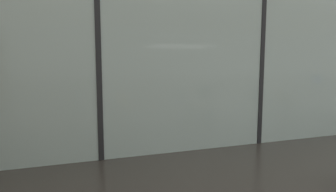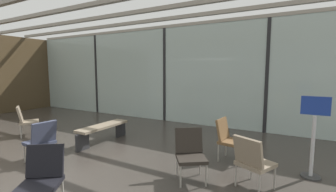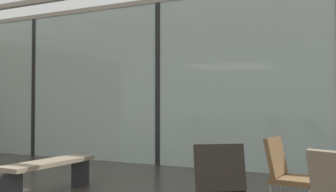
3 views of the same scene
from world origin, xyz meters
name	(u,v)px [view 3 (image 3 of 3)]	position (x,y,z in m)	size (l,w,h in m)	color
glass_curtain_wall	(159,83)	(0.00, 5.20, 1.70)	(14.00, 0.08, 3.40)	#A3B7B2
window_mullion_0	(35,87)	(-3.50, 5.20, 1.70)	(0.10, 0.12, 3.40)	black
window_mullion_1	(159,83)	(0.00, 5.20, 1.70)	(0.10, 0.12, 3.40)	black
parked_airplane	(265,86)	(1.25, 9.62, 1.82)	(13.88, 3.65, 3.65)	silver
lounge_chair_1	(287,171)	(3.07, 2.51, 0.49)	(0.58, 0.54, 0.87)	brown
lounge_chair_5	(224,187)	(2.71, 1.34, 0.49)	(0.69, 0.71, 0.87)	#28231E
waiting_bench	(49,168)	(-0.07, 2.08, 0.36)	(0.41, 1.70, 0.47)	#7F705B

